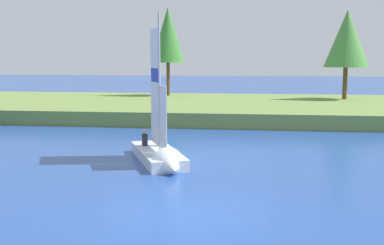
{
  "coord_description": "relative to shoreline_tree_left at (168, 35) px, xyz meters",
  "views": [
    {
      "loc": [
        1.73,
        -12.12,
        4.04
      ],
      "look_at": [
        -1.03,
        8.97,
        1.2
      ],
      "focal_mm": 45.15,
      "sensor_mm": 36.0,
      "label": 1
    }
  ],
  "objects": [
    {
      "name": "ground_plane",
      "position": [
        5.58,
        -28.23,
        -5.95
      ],
      "size": [
        200.0,
        200.0,
        0.0
      ],
      "primitive_type": "plane",
      "color": "#234793"
    },
    {
      "name": "sailboat",
      "position": [
        3.85,
        -22.64,
        -5.54
      ],
      "size": [
        3.24,
        5.2,
        6.16
      ],
      "rotation": [
        0.0,
        0.0,
        -1.16
      ],
      "color": "silver",
      "rests_on": "ground"
    },
    {
      "name": "shore_bank",
      "position": [
        5.58,
        -5.11,
        -5.5
      ],
      "size": [
        80.0,
        15.91,
        0.9
      ],
      "primitive_type": "cube",
      "color": "olive",
      "rests_on": "ground"
    },
    {
      "name": "shoreline_tree_left",
      "position": [
        0.0,
        0.0,
        0.0
      ],
      "size": [
        2.75,
        2.75,
        7.37
      ],
      "color": "brown",
      "rests_on": "shore_bank"
    },
    {
      "name": "shoreline_tree_midleft",
      "position": [
        14.17,
        -1.99,
        -0.44
      ],
      "size": [
        3.34,
        3.34,
        6.79
      ],
      "color": "brown",
      "rests_on": "shore_bank"
    }
  ]
}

